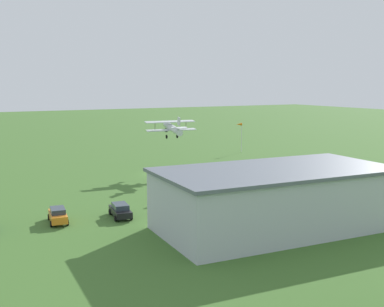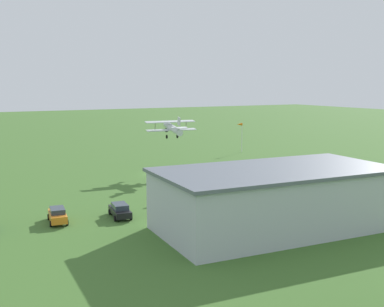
{
  "view_description": "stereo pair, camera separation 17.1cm",
  "coord_description": "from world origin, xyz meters",
  "px_view_note": "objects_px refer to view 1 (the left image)",
  "views": [
    {
      "loc": [
        32.58,
        73.04,
        15.15
      ],
      "look_at": [
        -1.24,
        10.53,
        4.8
      ],
      "focal_mm": 45.33,
      "sensor_mm": 36.0,
      "label": 1
    },
    {
      "loc": [
        32.43,
        73.12,
        15.15
      ],
      "look_at": [
        -1.24,
        10.53,
        4.8
      ],
      "focal_mm": 45.33,
      "sensor_mm": 36.0,
      "label": 2
    }
  ],
  "objects_px": {
    "car_silver": "(271,186)",
    "car_black": "(120,210)",
    "person_walking_on_apron": "(157,197)",
    "car_orange": "(58,215)",
    "hangar": "(275,198)",
    "windsock": "(239,127)",
    "person_beside_truck": "(189,189)",
    "person_near_hangar_door": "(244,184)",
    "biplane": "(172,128)",
    "person_at_fence_line": "(185,194)"
  },
  "relations": [
    {
      "from": "hangar",
      "to": "biplane",
      "type": "relative_size",
      "value": 2.86
    },
    {
      "from": "car_silver",
      "to": "car_black",
      "type": "xyz_separation_m",
      "value": [
        23.43,
        2.66,
        0.04
      ]
    },
    {
      "from": "hangar",
      "to": "car_silver",
      "type": "height_order",
      "value": "hangar"
    },
    {
      "from": "hangar",
      "to": "biplane",
      "type": "xyz_separation_m",
      "value": [
        -4.48,
        -33.6,
        4.47
      ]
    },
    {
      "from": "person_near_hangar_door",
      "to": "biplane",
      "type": "bearing_deg",
      "value": -79.13
    },
    {
      "from": "person_at_fence_line",
      "to": "windsock",
      "type": "relative_size",
      "value": 0.24
    },
    {
      "from": "car_orange",
      "to": "person_beside_truck",
      "type": "height_order",
      "value": "car_orange"
    },
    {
      "from": "hangar",
      "to": "person_near_hangar_door",
      "type": "distance_m",
      "value": 18.76
    },
    {
      "from": "person_beside_truck",
      "to": "windsock",
      "type": "xyz_separation_m",
      "value": [
        -29.19,
        -31.18,
        4.91
      ]
    },
    {
      "from": "biplane",
      "to": "windsock",
      "type": "height_order",
      "value": "biplane"
    },
    {
      "from": "car_silver",
      "to": "person_near_hangar_door",
      "type": "distance_m",
      "value": 3.84
    },
    {
      "from": "person_near_hangar_door",
      "to": "person_beside_truck",
      "type": "distance_m",
      "value": 8.38
    },
    {
      "from": "car_black",
      "to": "windsock",
      "type": "bearing_deg",
      "value": -137.91
    },
    {
      "from": "hangar",
      "to": "windsock",
      "type": "height_order",
      "value": "windsock"
    },
    {
      "from": "car_silver",
      "to": "car_black",
      "type": "relative_size",
      "value": 0.96
    },
    {
      "from": "biplane",
      "to": "person_near_hangar_door",
      "type": "relative_size",
      "value": 5.43
    },
    {
      "from": "person_beside_truck",
      "to": "person_at_fence_line",
      "type": "xyz_separation_m",
      "value": [
        1.9,
        2.44,
        0.0
      ]
    },
    {
      "from": "car_silver",
      "to": "person_beside_truck",
      "type": "relative_size",
      "value": 2.84
    },
    {
      "from": "person_walking_on_apron",
      "to": "car_orange",
      "type": "bearing_deg",
      "value": 10.33
    },
    {
      "from": "person_walking_on_apron",
      "to": "person_at_fence_line",
      "type": "height_order",
      "value": "person_walking_on_apron"
    },
    {
      "from": "person_near_hangar_door",
      "to": "windsock",
      "type": "bearing_deg",
      "value": -122.92
    },
    {
      "from": "hangar",
      "to": "person_near_hangar_door",
      "type": "xyz_separation_m",
      "value": [
        -7.68,
        -16.94,
        -2.4
      ]
    },
    {
      "from": "biplane",
      "to": "car_silver",
      "type": "relative_size",
      "value": 1.99
    },
    {
      "from": "person_beside_truck",
      "to": "person_at_fence_line",
      "type": "bearing_deg",
      "value": 52.1
    },
    {
      "from": "hangar",
      "to": "person_at_fence_line",
      "type": "relative_size",
      "value": 16.05
    },
    {
      "from": "car_black",
      "to": "car_orange",
      "type": "xyz_separation_m",
      "value": [
        6.78,
        -1.18,
        0.04
      ]
    },
    {
      "from": "car_silver",
      "to": "person_beside_truck",
      "type": "distance_m",
      "value": 11.79
    },
    {
      "from": "car_black",
      "to": "person_beside_truck",
      "type": "relative_size",
      "value": 2.97
    },
    {
      "from": "person_beside_truck",
      "to": "windsock",
      "type": "height_order",
      "value": "windsock"
    },
    {
      "from": "car_black",
      "to": "windsock",
      "type": "xyz_separation_m",
      "value": [
        -41.38,
        -37.38,
        4.87
      ]
    },
    {
      "from": "hangar",
      "to": "car_orange",
      "type": "distance_m",
      "value": 23.63
    },
    {
      "from": "person_beside_truck",
      "to": "person_at_fence_line",
      "type": "height_order",
      "value": "person_at_fence_line"
    },
    {
      "from": "hangar",
      "to": "windsock",
      "type": "bearing_deg",
      "value": -120.14
    },
    {
      "from": "car_orange",
      "to": "person_walking_on_apron",
      "type": "bearing_deg",
      "value": -169.67
    },
    {
      "from": "person_beside_truck",
      "to": "windsock",
      "type": "relative_size",
      "value": 0.24
    },
    {
      "from": "person_at_fence_line",
      "to": "person_beside_truck",
      "type": "bearing_deg",
      "value": -127.9
    },
    {
      "from": "hangar",
      "to": "car_black",
      "type": "bearing_deg",
      "value": -42.64
    },
    {
      "from": "person_near_hangar_door",
      "to": "person_beside_truck",
      "type": "xyz_separation_m",
      "value": [
        8.31,
        -1.06,
        -0.03
      ]
    },
    {
      "from": "person_walking_on_apron",
      "to": "person_near_hangar_door",
      "type": "bearing_deg",
      "value": -173.66
    },
    {
      "from": "person_beside_truck",
      "to": "biplane",
      "type": "bearing_deg",
      "value": -108.15
    },
    {
      "from": "car_silver",
      "to": "person_near_hangar_door",
      "type": "bearing_deg",
      "value": -40.25
    },
    {
      "from": "biplane",
      "to": "person_near_hangar_door",
      "type": "height_order",
      "value": "biplane"
    },
    {
      "from": "person_walking_on_apron",
      "to": "person_beside_truck",
      "type": "height_order",
      "value": "person_walking_on_apron"
    },
    {
      "from": "windsock",
      "to": "car_silver",
      "type": "bearing_deg",
      "value": 62.67
    },
    {
      "from": "car_black",
      "to": "person_at_fence_line",
      "type": "xyz_separation_m",
      "value": [
        -10.29,
        -3.76,
        -0.04
      ]
    },
    {
      "from": "car_silver",
      "to": "windsock",
      "type": "height_order",
      "value": "windsock"
    },
    {
      "from": "person_near_hangar_door",
      "to": "windsock",
      "type": "distance_m",
      "value": 38.72
    },
    {
      "from": "biplane",
      "to": "person_near_hangar_door",
      "type": "distance_m",
      "value": 18.3
    },
    {
      "from": "biplane",
      "to": "person_beside_truck",
      "type": "xyz_separation_m",
      "value": [
        5.11,
        15.6,
        -6.91
      ]
    },
    {
      "from": "car_black",
      "to": "person_walking_on_apron",
      "type": "bearing_deg",
      "value": -150.34
    }
  ]
}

